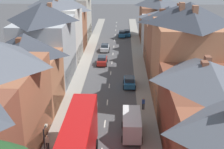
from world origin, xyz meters
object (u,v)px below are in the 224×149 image
double_decker_bus_lead (79,142)px  car_parked_right_a (122,34)px  car_parked_left_a (127,33)px  pedestrian_mid_left (143,103)px  delivery_van (132,124)px  car_near_silver (129,82)px  pedestrian_near_right (47,142)px  car_mid_black (102,60)px  car_near_blue (105,48)px

double_decker_bus_lead → car_parked_right_a: double_decker_bus_lead is taller
car_parked_left_a → pedestrian_mid_left: bearing=-87.8°
delivery_van → car_near_silver: bearing=90.0°
car_parked_right_a → car_parked_left_a: bearing=39.5°
car_near_silver → delivery_van: delivery_van is taller
double_decker_bus_lead → delivery_van: (4.91, 6.15, -1.48)m
delivery_van → pedestrian_near_right: delivery_van is taller
delivery_van → pedestrian_mid_left: bearing=74.8°
car_parked_left_a → car_mid_black: bearing=-101.6°
car_parked_right_a → pedestrian_mid_left: 42.01m
car_mid_black → delivery_van: 25.59m
car_parked_left_a → car_near_blue: bearing=-108.3°
double_decker_bus_lead → car_near_blue: 40.49m
car_parked_right_a → delivery_van: size_ratio=0.75×
car_parked_left_a → double_decker_bus_lead: bearing=-95.1°
car_mid_black → pedestrian_near_right: (-3.66, -28.52, 0.20)m
car_parked_right_a → pedestrian_mid_left: size_ratio=2.42×
delivery_van → pedestrian_mid_left: size_ratio=3.23×
double_decker_bus_lead → car_parked_right_a: bearing=86.2°
car_near_blue → pedestrian_mid_left: bearing=-76.9°
car_parked_right_a → pedestrian_mid_left: pedestrian_mid_left is taller
car_parked_right_a → pedestrian_mid_left: (2.95, -41.91, 0.20)m
car_parked_left_a → pedestrian_mid_left: 43.01m
car_mid_black → pedestrian_near_right: bearing=-97.3°
car_near_silver → car_mid_black: bearing=114.3°
car_parked_left_a → car_parked_right_a: car_parked_right_a is taller
car_near_blue → car_near_silver: car_near_silver is taller
double_decker_bus_lead → car_near_blue: size_ratio=2.75×
car_mid_black → car_parked_left_a: bearing=78.4°
delivery_van → pedestrian_near_right: bearing=-158.3°
car_near_silver → double_decker_bus_lead: bearing=-103.5°
pedestrian_near_right → car_near_silver: bearing=64.1°
car_near_silver → pedestrian_mid_left: (1.65, -8.13, 0.22)m
car_near_blue → double_decker_bus_lead: bearing=-90.0°
car_mid_black → pedestrian_mid_left: size_ratio=2.71×
car_near_blue → car_parked_right_a: 14.18m
double_decker_bus_lead → car_parked_right_a: 54.31m
car_mid_black → car_parked_right_a: bearing=81.1°
car_near_silver → pedestrian_near_right: 19.61m
car_parked_right_a → pedestrian_near_right: 51.93m
car_near_blue → delivery_van: delivery_van is taller
car_parked_right_a → car_mid_black: car_parked_right_a is taller
pedestrian_mid_left → car_near_blue: bearing=103.1°
car_near_blue → pedestrian_near_right: size_ratio=2.44×
car_mid_black → delivery_van: (4.90, -25.11, 0.51)m
car_parked_right_a → car_mid_black: (-3.60, -22.90, 0.00)m
delivery_van → car_parked_left_a: bearing=90.0°
double_decker_bus_lead → car_near_silver: double_decker_bus_lead is taller
car_mid_black → car_near_silver: bearing=-65.7°
double_decker_bus_lead → pedestrian_near_right: 4.90m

